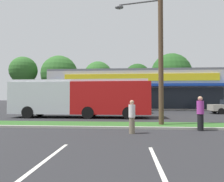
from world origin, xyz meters
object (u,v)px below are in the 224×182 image
at_px(car_1, 128,106).
at_px(car_2, 64,106).
at_px(pedestrian_near_bench, 200,113).
at_px(utility_pole, 158,33).
at_px(city_bus, 81,97).
at_px(pedestrian_by_pole, 132,117).

distance_m(car_1, car_2, 7.42).
bearing_deg(pedestrian_near_bench, car_2, 7.15).
height_order(utility_pole, city_bus, utility_pole).
distance_m(car_1, pedestrian_by_pole, 13.53).
distance_m(city_bus, car_2, 6.70).
height_order(city_bus, pedestrian_near_bench, city_bus).
height_order(car_2, pedestrian_near_bench, pedestrian_near_bench).
relative_size(utility_pole, pedestrian_by_pole, 6.66).
xyz_separation_m(city_bus, car_2, (-3.24, 5.78, -0.97)).
bearing_deg(utility_pole, car_2, 130.14).
distance_m(city_bus, pedestrian_by_pole, 9.01).
bearing_deg(utility_pole, pedestrian_near_bench, -38.88).
bearing_deg(pedestrian_near_bench, pedestrian_by_pole, 73.07).
bearing_deg(city_bus, car_2, -59.95).
bearing_deg(city_bus, pedestrian_by_pole, 119.62).
distance_m(car_2, pedestrian_near_bench, 16.74).
xyz_separation_m(car_1, pedestrian_by_pole, (0.14, -13.53, 0.04)).
relative_size(city_bus, pedestrian_by_pole, 7.49).
relative_size(utility_pole, car_2, 2.35).
distance_m(utility_pole, city_bus, 8.83).
distance_m(utility_pole, car_2, 15.13).
height_order(pedestrian_near_bench, pedestrian_by_pole, pedestrian_near_bench).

